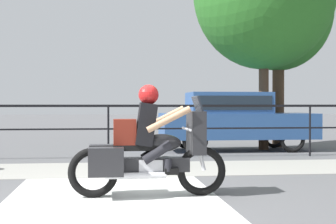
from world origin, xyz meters
name	(u,v)px	position (x,y,z in m)	size (l,w,h in m)	color
ground_plane	(110,201)	(0.00, 0.00, 0.00)	(120.00, 120.00, 0.00)	#565659
sidewalk_band	(109,169)	(0.00, 3.40, 0.01)	(44.00, 2.40, 0.01)	#99968E
crosswalk_band	(114,203)	(0.05, -0.20, 0.00)	(2.98, 6.00, 0.01)	silver
fence_railing	(108,116)	(0.00, 5.51, 1.03)	(36.00, 0.05, 1.31)	black
motorcycle	(147,148)	(0.53, 0.27, 0.69)	(2.26, 0.76, 1.60)	black
parked_car	(234,118)	(3.56, 7.25, 0.94)	(4.35, 1.67, 1.66)	#284C84
tree_behind_sign	(278,12)	(5.26, 8.41, 4.17)	(3.32, 3.32, 6.02)	#473323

